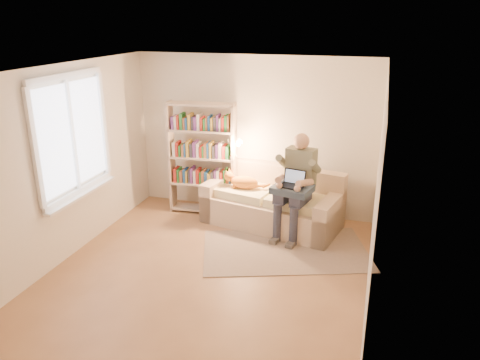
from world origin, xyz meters
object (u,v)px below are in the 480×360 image
(sofa, at_px, (273,205))
(cat, at_px, (240,181))
(person, at_px, (297,180))
(bookshelf, at_px, (202,153))
(laptop, at_px, (295,182))

(sofa, xyz_separation_m, cat, (-0.53, -0.03, 0.35))
(person, xyz_separation_m, cat, (-0.94, 0.22, -0.19))
(sofa, relative_size, bookshelf, 1.21)
(laptop, relative_size, bookshelf, 0.20)
(sofa, height_order, person, person)
(laptop, distance_m, bookshelf, 1.74)
(sofa, height_order, bookshelf, bookshelf)
(cat, relative_size, laptop, 1.84)
(sofa, height_order, cat, sofa)
(laptop, height_order, bookshelf, bookshelf)
(sofa, bearing_deg, cat, -165.21)
(person, height_order, bookshelf, bookshelf)
(sofa, distance_m, laptop, 0.80)
(person, distance_m, cat, 0.98)
(sofa, relative_size, cat, 3.30)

